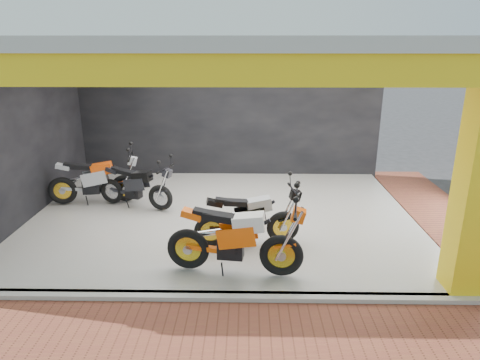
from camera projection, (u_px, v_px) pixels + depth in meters
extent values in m
plane|color=#2D2D30|center=(216.00, 265.00, 7.27)|extent=(80.00, 80.00, 0.00)
cube|color=white|center=(222.00, 217.00, 9.16)|extent=(8.00, 6.00, 0.10)
cube|color=beige|center=(220.00, 43.00, 8.06)|extent=(8.40, 6.40, 0.20)
cube|color=black|center=(228.00, 114.00, 11.58)|extent=(8.20, 0.20, 3.50)
cube|color=black|center=(21.00, 138.00, 8.71)|extent=(0.20, 6.20, 3.50)
cube|color=yellow|center=(478.00, 183.00, 5.96)|extent=(0.50, 0.50, 3.50)
cube|color=yellow|center=(205.00, 70.00, 5.30)|extent=(8.40, 0.30, 0.40)
cube|color=yellow|center=(431.00, 60.00, 8.09)|extent=(0.30, 6.40, 0.40)
cube|color=white|center=(211.00, 297.00, 6.29)|extent=(8.00, 0.20, 0.10)
cube|color=brown|center=(206.00, 333.00, 5.56)|extent=(9.00, 1.40, 0.03)
cube|color=brown|center=(448.00, 220.00, 9.09)|extent=(1.40, 7.00, 0.03)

